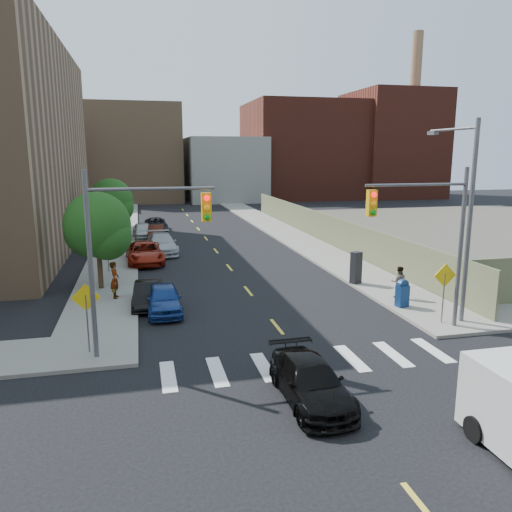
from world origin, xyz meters
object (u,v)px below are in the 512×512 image
parked_car_red (145,253)px  parked_car_grey (156,224)px  payphone (356,268)px  parked_car_white (143,231)px  parked_car_maroon (156,233)px  parked_car_blue (164,299)px  black_sedan (310,381)px  mailbox (402,293)px  pedestrian_west (115,280)px  parked_car_silver (161,244)px  parked_car_black (148,294)px  pedestrian_east (399,282)px

parked_car_red → parked_car_grey: bearing=81.9°
parked_car_red → payphone: bearing=-40.8°
parked_car_white → parked_car_maroon: 1.31m
parked_car_blue → parked_car_maroon: bearing=88.7°
parked_car_grey → black_sedan: (3.40, -36.70, 0.02)m
parked_car_white → parked_car_grey: parked_car_white is taller
mailbox → pedestrian_west: bearing=149.3°
black_sedan → mailbox: 10.76m
black_sedan → payphone: 14.32m
parked_car_grey → payphone: size_ratio=2.43×
parked_car_silver → parked_car_grey: 11.99m
parked_car_black → pedestrian_east: pedestrian_east is taller
parked_car_blue → black_sedan: (3.97, -9.93, -0.04)m
parked_car_silver → pedestrian_west: pedestrian_west is taller
black_sedan → payphone: size_ratio=2.38×
parked_car_blue → mailbox: mailbox is taller
parked_car_red → parked_car_maroon: bearing=80.1°
parked_car_blue → pedestrian_east: 12.04m
parked_car_silver → parked_car_maroon: 6.37m
parked_car_blue → parked_car_grey: 26.78m
parked_car_blue → parked_car_maroon: (0.39, 21.16, -0.04)m
parked_car_white → pedestrian_west: (-1.62, -19.25, 0.38)m
parked_car_silver → pedestrian_west: bearing=-107.0°
parked_car_black → mailbox: size_ratio=2.72×
parked_car_red → black_sedan: size_ratio=1.20×
parked_car_black → mailbox: (12.15, -3.37, 0.20)m
parked_car_white → parked_car_red: bearing=-94.5°
parked_car_silver → parked_car_maroon: size_ratio=1.35×
parked_car_silver → parked_car_white: bearing=96.9°
parked_car_red → parked_car_black: bearing=-93.2°
parked_car_maroon → payphone: size_ratio=2.11×
parked_car_blue → parked_car_grey: bearing=88.5°
parked_car_white → black_sedan: parked_car_white is taller
parked_car_white → mailbox: size_ratio=3.12×
parked_car_maroon → payphone: 21.50m
parked_car_red → mailbox: (12.15, -13.75, 0.08)m
black_sedan → payphone: bearing=59.5°
payphone → pedestrian_west: 13.42m
parked_car_grey → pedestrian_west: size_ratio=2.33×
parked_car_red → parked_car_silver: size_ratio=1.00×
parked_car_red → payphone: 14.89m
parked_car_blue → parked_car_black: parked_car_blue is taller
payphone → parked_car_grey: bearing=93.0°
parked_car_silver → parked_car_grey: (0.00, 11.99, -0.14)m
parked_car_black → parked_car_red: (0.00, 10.39, 0.12)m
parked_car_maroon → parked_car_white: bearing=152.9°
black_sedan → payphone: payphone is taller
parked_car_silver → parked_car_grey: size_ratio=1.17×
parked_car_silver → black_sedan: size_ratio=1.19×
parked_car_black → parked_car_silver: parked_car_silver is taller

